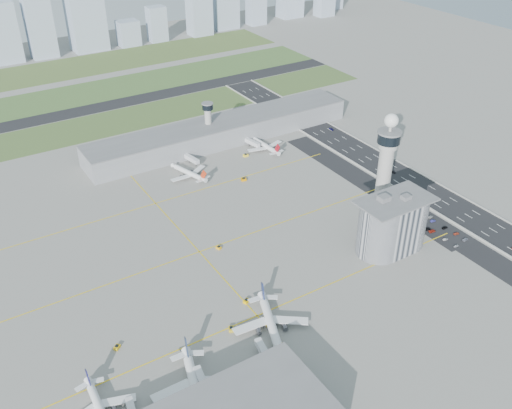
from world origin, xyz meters
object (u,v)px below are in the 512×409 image
car_lot_1 (445,239)px  car_lot_4 (415,221)px  tug_3 (219,247)px  tug_4 (244,179)px  tug_5 (246,155)px  car_lot_6 (465,239)px  secondary_tower (208,120)px  jet_bridge_near_2 (270,365)px  car_hw_1 (393,172)px  airplane_near_b (195,384)px  car_lot_9 (433,221)px  car_lot_0 (456,246)px  car_lot_2 (432,231)px  airplane_far_a (188,170)px  car_lot_10 (430,217)px  airplane_far_b (265,143)px  control_tower (386,161)px  tug_0 (117,347)px  car_lot_11 (423,212)px  jet_bridge_far_0 (186,157)px  tug_1 (231,329)px  car_hw_2 (331,129)px  admin_building (392,224)px  car_lot_5 (410,218)px  car_hw_4 (275,108)px  car_lot_3 (427,229)px  car_lot_7 (456,234)px  car_lot_8 (445,228)px  jet_bridge_far_1 (246,141)px  tug_2 (246,301)px  jet_bridge_near_1 (207,396)px  airplane_near_a (100,407)px  airplane_near_c (271,321)px

car_lot_1 → car_lot_4: bearing=3.1°
tug_3 → tug_4: tug_4 is taller
tug_5 → car_lot_6: size_ratio=0.89×
secondary_tower → tug_4: bearing=-97.1°
jet_bridge_near_2 → car_hw_1: 196.47m
airplane_near_b → jet_bridge_near_2: 33.15m
tug_3 → car_lot_9: size_ratio=0.81×
car_lot_0 → car_lot_2: car_lot_2 is taller
airplane_far_a → car_lot_10: 159.78m
airplane_far_b → control_tower: bearing=-176.6°
tug_0 → car_lot_11: bearing=-126.4°
jet_bridge_far_0 → tug_1: bearing=-29.3°
control_tower → airplane_far_a: (-78.75, 102.97, -30.20)m
car_lot_0 → car_hw_2: car_hw_2 is taller
car_lot_2 → admin_building: bearing=93.6°
car_lot_5 → car_lot_9: (9.63, -9.38, -0.08)m
admin_building → car_hw_4: bearing=74.2°
car_lot_4 → tug_1: bearing=89.7°
tug_3 → car_lot_3: (112.36, -48.11, -0.19)m
secondary_tower → tug_3: size_ratio=11.29×
car_lot_7 → car_lot_8: size_ratio=0.99×
airplane_far_a → secondary_tower: bearing=-59.7°
jet_bridge_far_1 → tug_2: 176.50m
car_lot_7 → car_hw_1: 77.31m
jet_bridge_far_1 → tug_1: bearing=-43.2°
jet_bridge_near_1 → car_hw_2: 273.82m
tug_2 → car_lot_5: size_ratio=0.80×
airplane_near_b → tug_1: size_ratio=13.17×
car_lot_1 → car_lot_3: bearing=4.0°
jet_bridge_near_1 → tug_2: size_ratio=4.44×
airplane_far_a → car_lot_3: size_ratio=7.91×
admin_building → airplane_near_a: 175.38m
tug_1 → tug_5: (96.81, 147.35, 0.09)m
car_lot_10 → airplane_far_b: bearing=7.4°
tug_1 → car_lot_11: size_ratio=0.83×
admin_building → car_lot_5: bearing=25.5°
car_lot_5 → car_lot_11: bearing=-93.5°
airplane_far_a → tug_5: 48.69m
jet_bridge_far_1 → car_lot_6: 177.06m
car_lot_6 → tug_4: bearing=20.3°
car_lot_11 → jet_bridge_far_1: bearing=22.5°
secondary_tower → car_hw_2: (93.16, -30.81, -18.17)m
control_tower → tug_0: bearing=-172.6°
car_hw_4 → control_tower: bearing=-93.4°
secondary_tower → airplane_near_b: 236.11m
admin_building → airplane_near_c: (-91.55, -19.49, -9.37)m
tug_4 → car_lot_1: 134.90m
jet_bridge_far_1 → car_lot_10: (42.06, -144.91, -2.30)m
car_lot_7 → car_lot_11: bearing=5.0°
tug_5 → car_lot_1: tug_5 is taller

